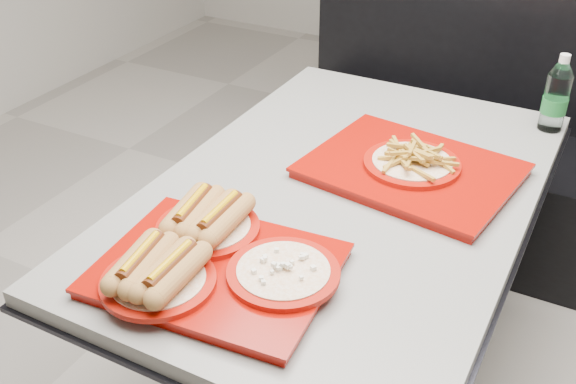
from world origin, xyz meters
The scene contains 5 objects.
diner_table centered at (0.00, 0.00, 0.58)m, with size 0.92×1.42×0.75m.
booth_bench centered at (0.00, 1.09, 0.40)m, with size 1.30×0.57×1.35m.
tray_near centered at (-0.11, -0.45, 0.79)m, with size 0.51×0.44×0.11m.
tray_far centered at (0.13, 0.14, 0.78)m, with size 0.57×0.47×0.10m.
water_bottle centered at (0.41, 0.59, 0.85)m, with size 0.07×0.07×0.23m.
Camera 1 is at (0.56, -1.36, 1.65)m, focal length 42.00 mm.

